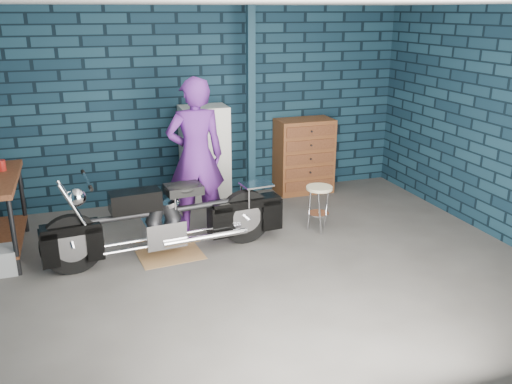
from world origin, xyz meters
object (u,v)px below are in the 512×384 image
motorcycle (168,213)px  shop_stool (319,209)px  person (196,156)px  tool_chest (304,156)px  locker (205,156)px

motorcycle → shop_stool: bearing=-1.9°
person → tool_chest: (1.86, 0.97, -0.40)m
person → shop_stool: (1.41, -0.52, -0.66)m
person → locker: size_ratio=1.38×
motorcycle → locker: (0.80, 1.62, 0.18)m
person → locker: bearing=-107.3°
shop_stool → tool_chest: bearing=73.5°
motorcycle → shop_stool: (1.88, 0.12, -0.22)m
motorcycle → tool_chest: bearing=29.2°
motorcycle → tool_chest: 2.83m
locker → tool_chest: size_ratio=1.25×
person → locker: person is taller
tool_chest → person: bearing=-152.3°
person → tool_chest: 2.13m
person → locker: (0.34, 0.97, -0.26)m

